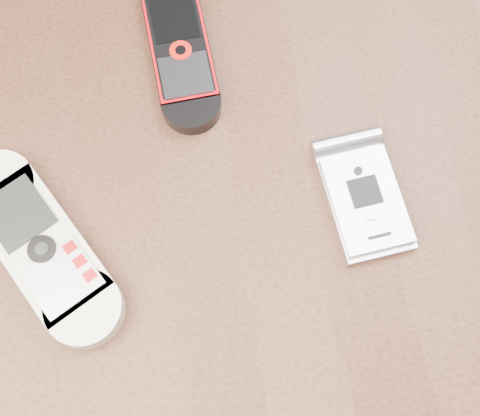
{
  "coord_description": "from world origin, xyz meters",
  "views": [
    {
      "loc": [
        -0.02,
        -0.15,
        1.2
      ],
      "look_at": [
        0.01,
        0.0,
        0.76
      ],
      "focal_mm": 50.0,
      "sensor_mm": 36.0,
      "label": 1
    }
  ],
  "objects_px": {
    "nokia_white": "(41,246)",
    "nokia_black_red": "(179,46)",
    "table": "(234,253)",
    "motorola_razr": "(365,198)"
  },
  "relations": [
    {
      "from": "table",
      "to": "nokia_black_red",
      "type": "bearing_deg",
      "value": 97.75
    },
    {
      "from": "nokia_white",
      "to": "motorola_razr",
      "type": "bearing_deg",
      "value": -28.54
    },
    {
      "from": "table",
      "to": "motorola_razr",
      "type": "bearing_deg",
      "value": -3.9
    },
    {
      "from": "nokia_white",
      "to": "nokia_black_red",
      "type": "height_order",
      "value": "nokia_white"
    },
    {
      "from": "nokia_white",
      "to": "nokia_black_red",
      "type": "relative_size",
      "value": 1.1
    },
    {
      "from": "table",
      "to": "nokia_black_red",
      "type": "relative_size",
      "value": 8.25
    },
    {
      "from": "table",
      "to": "nokia_black_red",
      "type": "height_order",
      "value": "nokia_black_red"
    },
    {
      "from": "nokia_white",
      "to": "nokia_black_red",
      "type": "bearing_deg",
      "value": 23.02
    },
    {
      "from": "nokia_black_red",
      "to": "motorola_razr",
      "type": "relative_size",
      "value": 1.49
    },
    {
      "from": "nokia_black_red",
      "to": "table",
      "type": "bearing_deg",
      "value": -84.4
    }
  ]
}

